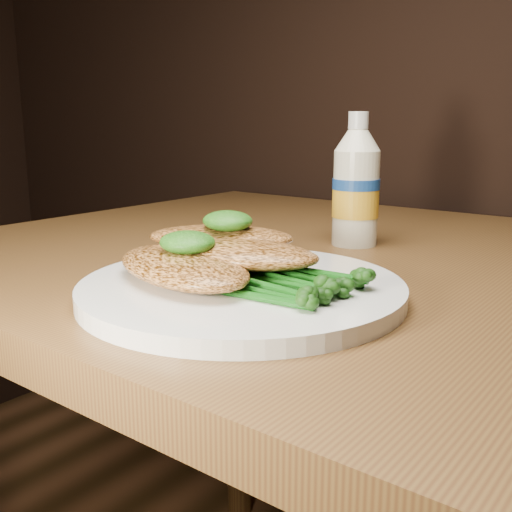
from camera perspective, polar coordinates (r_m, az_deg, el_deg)
The scene contains 8 objects.
plate at distance 0.54m, azimuth -1.36°, elevation -3.19°, with size 0.29×0.29×0.02m, color white.
chicken_front at distance 0.54m, azimuth -7.02°, elevation -1.02°, with size 0.17×0.09×0.03m, color #C67E3F.
chicken_mid at distance 0.56m, azimuth -2.06°, elevation 0.30°, with size 0.16×0.08×0.03m, color #C67E3F.
chicken_back at distance 0.60m, azimuth -3.39°, elevation 1.79°, with size 0.15×0.07×0.02m, color #C67E3F.
pesto_front at distance 0.55m, azimuth -6.56°, elevation 1.30°, with size 0.05×0.05×0.02m, color #0B3808.
pesto_back at distance 0.59m, azimuth -2.73°, elevation 3.37°, with size 0.05×0.05×0.02m, color #0B3808.
broccolini_bundle at distance 0.52m, azimuth 2.62°, elevation -2.01°, with size 0.14×0.10×0.02m, color #135212, non-canonical shape.
mayo_bottle at distance 0.77m, azimuth 9.53°, elevation 7.19°, with size 0.06×0.06×0.17m, color #F3EDCE, non-canonical shape.
Camera 1 is at (0.25, 0.42, 0.91)m, focal length 41.97 mm.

